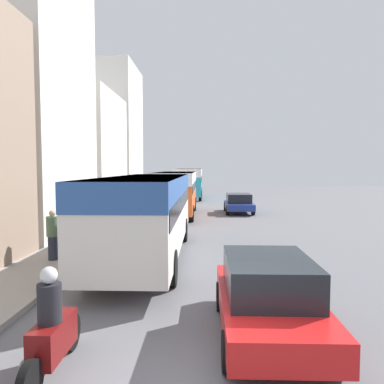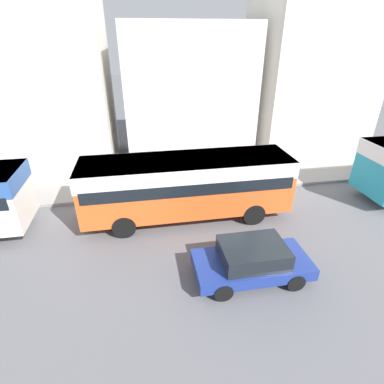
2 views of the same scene
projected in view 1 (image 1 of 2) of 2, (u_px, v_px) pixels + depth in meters
The scene contains 10 objects.
building_midblock at pixel (3, 94), 17.69m from camera, with size 6.74×7.26×13.34m.
building_far_terrace at pixel (71, 154), 26.12m from camera, with size 6.36×7.41×8.33m.
building_end_row at pixel (104, 135), 34.04m from camera, with size 6.01×6.98×12.27m.
bus_lead at pixel (147, 205), 13.13m from camera, with size 2.52×10.04×2.90m.
bus_following at pixel (176, 187), 24.91m from camera, with size 2.55×9.30×2.90m.
bus_third_in_line at pixel (189, 179), 38.56m from camera, with size 2.66×9.39×3.08m.
motorcycle_behind_lead at pixel (52, 333), 5.73m from camera, with size 0.38×2.24×1.73m.
car_crossing at pixel (268, 296), 7.09m from camera, with size 1.87×4.07×1.52m.
car_far_curb at pixel (239, 203), 26.43m from camera, with size 1.94×4.03×1.37m.
pedestrian_near_curb at pixel (53, 235), 12.38m from camera, with size 0.40×0.40×1.66m.
Camera 1 is at (-0.05, -4.99, 3.22)m, focal length 35.00 mm.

